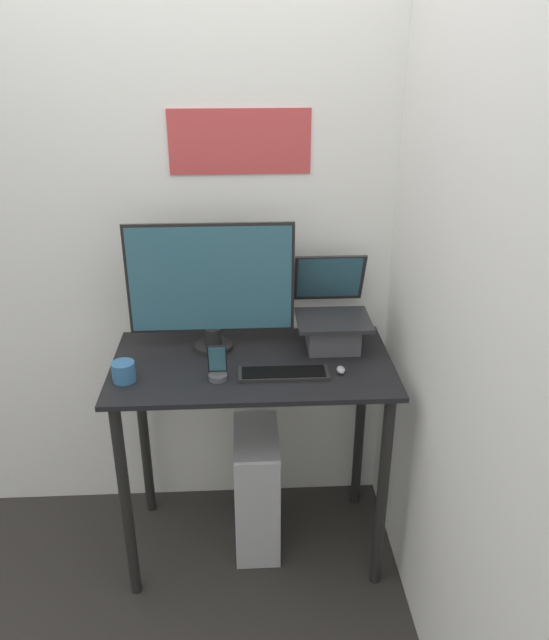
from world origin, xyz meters
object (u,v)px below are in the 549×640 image
laptop (332,324)px  monitor (211,287)px  computer_tower (257,489)px  keyboard (284,373)px  mouse (341,370)px  cell_phone (218,369)px

laptop → monitor: 0.52m
monitor → computer_tower: (0.17, -0.11, -0.92)m
keyboard → mouse: size_ratio=6.61×
laptop → mouse: (0.00, -0.23, -0.09)m
keyboard → mouse: bearing=2.4°
monitor → laptop: bearing=0.1°
monitor → cell_phone: (0.02, -0.25, -0.23)m
monitor → computer_tower: 0.94m
monitor → mouse: monitor is taller
monitor → cell_phone: monitor is taller
laptop → monitor: (-0.49, -0.00, 0.17)m
monitor → keyboard: 0.45m
computer_tower → cell_phone: bearing=-134.3°
laptop → mouse: size_ratio=6.89×
monitor → computer_tower: size_ratio=1.16×
laptop → computer_tower: size_ratio=0.63×
laptop → keyboard: bearing=-131.9°
mouse → keyboard: bearing=-177.6°
cell_phone → computer_tower: bearing=45.7°
monitor → mouse: bearing=-25.0°
laptop → computer_tower: (-0.32, -0.11, -0.74)m
monitor → cell_phone: bearing=-84.4°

